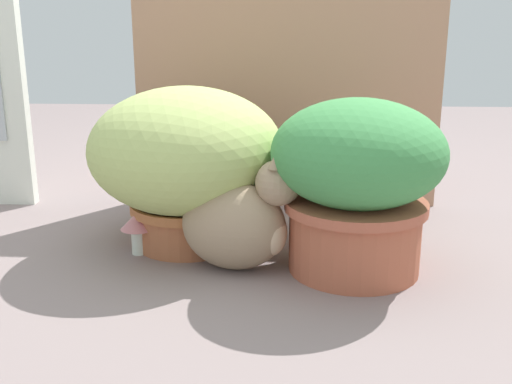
# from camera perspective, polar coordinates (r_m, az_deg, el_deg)

# --- Properties ---
(ground_plane) EXTENTS (6.00, 6.00, 0.00)m
(ground_plane) POSITION_cam_1_polar(r_m,az_deg,el_deg) (1.53, -2.20, -6.77)
(ground_plane) COLOR gray
(cardboard_backdrop) EXTENTS (0.98, 0.03, 0.79)m
(cardboard_backdrop) POSITION_cam_1_polar(r_m,az_deg,el_deg) (1.96, 2.99, 10.06)
(cardboard_backdrop) COLOR tan
(cardboard_backdrop) RESTS_ON ground
(grass_planter) EXTENTS (0.51, 0.51, 0.43)m
(grass_planter) POSITION_cam_1_polar(r_m,az_deg,el_deg) (1.61, -6.61, 3.16)
(grass_planter) COLOR #AB5F3C
(grass_planter) RESTS_ON ground
(leafy_planter) EXTENTS (0.41, 0.41, 0.42)m
(leafy_planter) POSITION_cam_1_polar(r_m,az_deg,el_deg) (1.45, 9.54, 1.25)
(leafy_planter) COLOR #B35C40
(leafy_planter) RESTS_ON ground
(cat) EXTENTS (0.37, 0.22, 0.32)m
(cat) POSITION_cam_1_polar(r_m,az_deg,el_deg) (1.46, -1.48, -2.81)
(cat) COLOR tan
(cat) RESTS_ON ground
(mushroom_ornament_red) EXTENTS (0.10, 0.10, 0.16)m
(mushroom_ornament_red) POSITION_cam_1_polar(r_m,az_deg,el_deg) (1.57, -4.49, -1.82)
(mushroom_ornament_red) COLOR silver
(mushroom_ornament_red) RESTS_ON ground
(mushroom_ornament_pink) EXTENTS (0.09, 0.09, 0.11)m
(mushroom_ornament_pink) POSITION_cam_1_polar(r_m,az_deg,el_deg) (1.60, -11.14, -3.07)
(mushroom_ornament_pink) COLOR silver
(mushroom_ornament_pink) RESTS_ON ground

